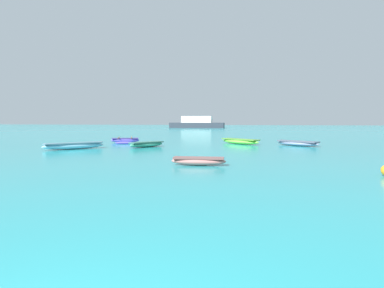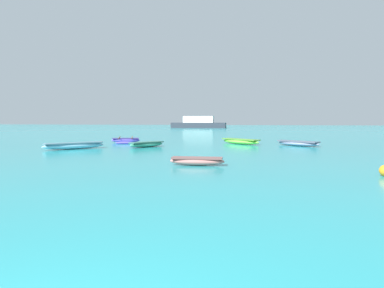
% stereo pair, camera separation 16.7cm
% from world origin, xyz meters
% --- Properties ---
extents(moored_boat_0, '(2.22, 2.69, 0.37)m').
position_xyz_m(moored_boat_0, '(-5.96, 21.25, 0.21)').
color(moored_boat_0, teal).
rests_on(moored_boat_0, ground_plane).
extents(moored_boat_1, '(2.34, 0.63, 0.36)m').
position_xyz_m(moored_boat_1, '(-0.81, 12.41, 0.20)').
color(moored_boat_1, '#BE716C').
rests_on(moored_boat_1, ground_plane).
extents(moored_boat_2, '(3.14, 2.72, 0.37)m').
position_xyz_m(moored_boat_2, '(4.64, 24.29, 0.21)').
color(moored_boat_2, '#7A85A7').
rests_on(moored_boat_2, ground_plane).
extents(moored_boat_3, '(3.28, 3.40, 0.43)m').
position_xyz_m(moored_boat_3, '(-10.12, 18.81, 0.24)').
color(moored_boat_3, '#82C6E4').
rests_on(moored_boat_3, ground_plane).
extents(moored_boat_4, '(3.34, 3.03, 0.42)m').
position_xyz_m(moored_boat_4, '(0.40, 25.40, 0.23)').
color(moored_boat_4, '#80E942').
rests_on(moored_boat_4, ground_plane).
extents(moored_boat_5, '(2.69, 3.98, 0.45)m').
position_xyz_m(moored_boat_5, '(-9.17, 25.43, 0.21)').
color(moored_boat_5, '#634DCE').
rests_on(moored_boat_5, ground_plane).
extents(distant_ferry, '(12.31, 2.71, 2.71)m').
position_xyz_m(distant_ferry, '(-11.34, 74.61, 1.10)').
color(distant_ferry, '#2D333D').
rests_on(distant_ferry, ground_plane).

